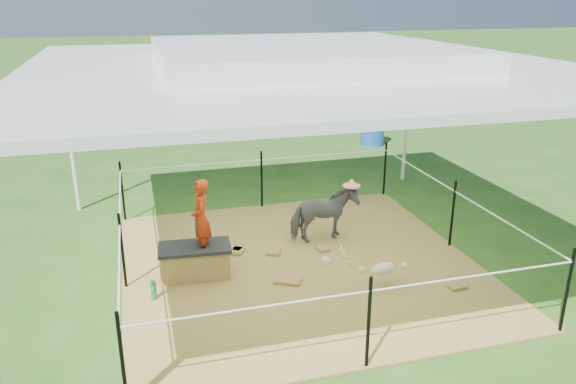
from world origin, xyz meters
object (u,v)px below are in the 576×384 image
object	(u,v)px
pony	(324,215)
picnic_table_far	(375,100)
straw_bale	(195,263)
trash_barrel	(373,127)
woman	(200,211)
foal	(384,267)
picnic_table_near	(268,111)
distant_person	(295,105)
green_bottle	(154,290)

from	to	relation	value
pony	picnic_table_far	world-z (taller)	pony
straw_bale	trash_barrel	xyz separation A→B (m)	(4.89, 5.61, 0.21)
woman	foal	xyz separation A→B (m)	(2.10, -0.88, -0.62)
straw_bale	woman	size ratio (longest dim) A/B	0.83
foal	picnic_table_far	bearing A→B (deg)	54.04
straw_bale	picnic_table_far	size ratio (longest dim) A/B	0.45
picnic_table_near	foal	bearing A→B (deg)	-94.67
straw_bale	picnic_table_near	xyz separation A→B (m)	(3.07, 8.67, 0.10)
picnic_table_near	distant_person	size ratio (longest dim) A/B	1.19
green_bottle	foal	bearing A→B (deg)	-8.79
pony	picnic_table_far	size ratio (longest dim) A/B	0.52
straw_bale	green_bottle	distance (m)	0.71
green_bottle	foal	size ratio (longest dim) A/B	0.25
pony	foal	size ratio (longest dim) A/B	1.03
straw_bale	pony	distance (m)	2.03
green_bottle	foal	distance (m)	2.79
pony	foal	bearing A→B (deg)	-176.34
green_bottle	distant_person	distance (m)	9.14
foal	trash_barrel	world-z (taller)	trash_barrel
woman	picnic_table_near	bearing A→B (deg)	165.71
trash_barrel	green_bottle	bearing A→B (deg)	-131.92
green_bottle	picnic_table_near	bearing A→B (deg)	68.37
trash_barrel	picnic_table_near	size ratio (longest dim) A/B	0.56
green_bottle	trash_barrel	world-z (taller)	trash_barrel
distant_person	green_bottle	bearing A→B (deg)	67.86
foal	picnic_table_near	size ratio (longest dim) A/B	0.61
woman	pony	world-z (taller)	woman
picnic_table_near	trash_barrel	bearing A→B (deg)	-58.78
woman	distant_person	distance (m)	8.44
foal	distant_person	bearing A→B (deg)	68.24
green_bottle	pony	size ratio (longest dim) A/B	0.24
foal	distant_person	size ratio (longest dim) A/B	0.72
straw_bale	pony	bearing A→B (deg)	17.06
pony	picnic_table_near	world-z (taller)	pony
straw_bale	pony	xyz separation A→B (m)	(1.93, 0.59, 0.22)
picnic_table_near	straw_bale	bearing A→B (deg)	-108.97
green_bottle	distant_person	size ratio (longest dim) A/B	0.18
straw_bale	green_bottle	world-z (taller)	straw_bale
picnic_table_near	picnic_table_far	bearing A→B (deg)	7.79
woman	foal	size ratio (longest dim) A/B	1.08
straw_bale	distant_person	bearing A→B (deg)	65.10
straw_bale	distant_person	size ratio (longest dim) A/B	0.65
distant_person	trash_barrel	bearing A→B (deg)	127.07
picnic_table_far	woman	bearing A→B (deg)	-133.26
green_bottle	picnic_table_near	xyz separation A→B (m)	(3.62, 9.12, 0.17)
straw_bale	distant_person	world-z (taller)	distant_person
picnic_table_near	green_bottle	bearing A→B (deg)	-111.12
straw_bale	foal	size ratio (longest dim) A/B	0.90
distant_person	foal	bearing A→B (deg)	85.64
straw_bale	woman	bearing A→B (deg)	0.00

